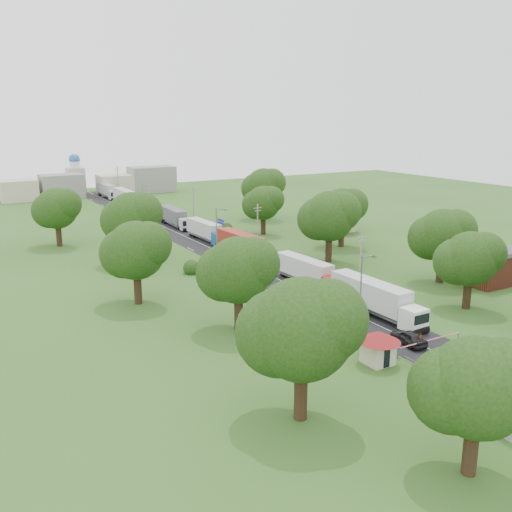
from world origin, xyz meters
TOP-DOWN VIEW (x-y plane):
  - ground at (0.00, 0.00)m, footprint 260.00×260.00m
  - road at (0.00, 20.00)m, footprint 8.00×200.00m
  - boom_barrier at (-1.36, -25.00)m, footprint 9.22×0.35m
  - guard_booth at (-7.20, -25.00)m, footprint 4.40×4.40m
  - kiosk at (-7.00, -40.00)m, footprint 2.30×2.30m
  - guard_rail at (-5.00, -35.00)m, footprint 0.10×17.00m
  - info_sign at (5.20, 35.00)m, footprint 0.12×3.10m
  - pole_1 at (5.50, -7.00)m, footprint 1.60×0.24m
  - pole_2 at (5.50, 21.00)m, footprint 1.60×0.24m
  - pole_3 at (5.50, 49.00)m, footprint 1.60×0.24m
  - pole_4 at (5.50, 77.00)m, footprint 1.60×0.24m
  - pole_5 at (5.50, 105.00)m, footprint 1.60×0.24m
  - lamp_0 at (-5.35, -20.00)m, footprint 2.03×0.22m
  - lamp_1 at (-5.35, 15.00)m, footprint 2.03×0.22m
  - lamp_2 at (-5.35, 50.00)m, footprint 2.03×0.22m
  - tree_2 at (13.99, -17.86)m, footprint 8.00×8.00m
  - tree_3 at (19.99, -7.84)m, footprint 8.80×8.80m
  - tree_4 at (12.99, 10.17)m, footprint 9.60×9.60m
  - tree_5 at (21.99, 18.16)m, footprint 8.80×8.80m
  - tree_6 at (14.99, 35.14)m, footprint 8.00×8.00m
  - tree_7 at (23.99, 50.17)m, footprint 9.60×9.60m
  - tree_8 at (-14.01, -41.86)m, footprint 8.00×8.00m
  - tree_9 at (-20.01, -29.83)m, footprint 9.60×9.60m
  - tree_10 at (-15.01, -9.84)m, footprint 8.80×8.80m
  - tree_11 at (-22.01, 5.16)m, footprint 8.80×8.80m
  - tree_12 at (-16.01, 25.17)m, footprint 9.60×9.60m
  - tree_13 at (-24.01, 45.16)m, footprint 8.80×8.80m
  - house_brick at (26.00, -12.00)m, footprint 8.60×6.60m
  - house_cream at (30.00, 30.00)m, footprint 10.08×10.08m
  - distant_town at (0.68, 110.00)m, footprint 52.00×8.00m
  - church at (-4.00, 118.00)m, footprint 5.00×5.00m
  - truck_0 at (2.03, -14.09)m, footprint 2.86×15.23m
  - truck_1 at (2.35, 0.88)m, footprint 3.00×13.66m
  - truck_2 at (1.91, 19.70)m, footprint 3.29×15.16m
  - truck_3 at (2.08, 35.45)m, footprint 2.69×13.59m
  - truck_4 at (2.36, 52.29)m, footprint 2.89×14.21m
  - truck_5 at (1.80, 71.15)m, footprint 3.00×14.08m
  - truck_6 at (1.88, 86.74)m, footprint 2.86×15.47m
  - truck_7 at (1.80, 103.75)m, footprint 2.53×14.64m
  - car_lane_front at (-1.00, -22.98)m, footprint 2.34×4.85m
  - car_lane_mid at (-1.04, -13.00)m, footprint 1.71×4.59m
  - car_lane_rear at (-3.00, -10.40)m, footprint 2.26×4.86m
  - car_verge_near at (5.50, 7.98)m, footprint 2.81×5.56m
  - car_verge_far at (5.50, 27.22)m, footprint 2.07×4.66m
  - pedestrian_near at (-0.81, -24.50)m, footprint 0.77×0.67m
  - pedestrian_booth at (-5.70, -22.00)m, footprint 0.91×1.04m

SIDE VIEW (x-z plane):
  - ground at x=0.00m, z-range 0.00..0.00m
  - road at x=0.00m, z-range -0.02..0.02m
  - guard_rail at x=-5.00m, z-range -0.85..0.85m
  - car_lane_rear at x=-3.00m, z-range 0.00..1.38m
  - car_lane_mid at x=-1.04m, z-range 0.00..1.50m
  - car_verge_near at x=5.50m, z-range 0.00..1.51m
  - car_verge_far at x=5.50m, z-range 0.00..1.56m
  - car_lane_front at x=-1.00m, z-range 0.00..1.60m
  - boom_barrier at x=-1.36m, z-range 0.30..1.48m
  - pedestrian_near at x=-0.81m, z-range 0.00..1.78m
  - pedestrian_booth at x=-5.70m, z-range 0.00..1.81m
  - kiosk at x=-7.00m, z-range 0.02..2.43m
  - truck_3 at x=2.08m, z-range 0.11..3.87m
  - truck_1 at x=2.35m, z-range 0.11..3.89m
  - truck_5 at x=1.80m, z-range 0.12..4.01m
  - truck_4 at x=2.36m, z-range 0.12..4.05m
  - truck_7 at x=1.80m, z-range 0.12..4.18m
  - guard_booth at x=-7.20m, z-range 0.44..3.89m
  - truck_2 at x=1.91m, z-range 0.13..4.32m
  - truck_0 at x=2.03m, z-range 0.13..4.35m
  - truck_6 at x=1.88m, z-range 0.13..4.42m
  - house_brick at x=26.00m, z-range 0.05..5.25m
  - info_sign at x=5.20m, z-range 0.95..5.05m
  - distant_town at x=0.68m, z-range -0.51..7.49m
  - house_cream at x=30.00m, z-range 0.74..6.54m
  - pole_1 at x=5.50m, z-range 0.18..9.18m
  - pole_2 at x=5.50m, z-range 0.18..9.18m
  - pole_3 at x=5.50m, z-range 0.18..9.18m
  - pole_4 at x=5.50m, z-range 0.18..9.18m
  - pole_5 at x=5.50m, z-range 0.18..9.18m
  - church at x=-4.00m, z-range -0.76..11.54m
  - lamp_0 at x=-5.35m, z-range 0.55..10.55m
  - lamp_1 at x=-5.35m, z-range 0.55..10.55m
  - lamp_2 at x=-5.35m, z-range 0.55..10.55m
  - tree_2 at x=13.99m, z-range 1.55..11.65m
  - tree_6 at x=14.99m, z-range 1.55..11.65m
  - tree_8 at x=-14.01m, z-range 1.55..11.65m
  - tree_3 at x=19.99m, z-range 1.69..12.76m
  - tree_5 at x=21.99m, z-range 1.69..12.76m
  - tree_10 at x=-15.01m, z-range 1.69..12.76m
  - tree_11 at x=-22.01m, z-range 1.69..12.76m
  - tree_13 at x=-24.01m, z-range 1.69..12.76m
  - tree_4 at x=12.99m, z-range 1.83..13.88m
  - tree_7 at x=23.99m, z-range 1.83..13.88m
  - tree_9 at x=-20.01m, z-range 1.83..13.88m
  - tree_12 at x=-16.01m, z-range 1.83..13.88m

